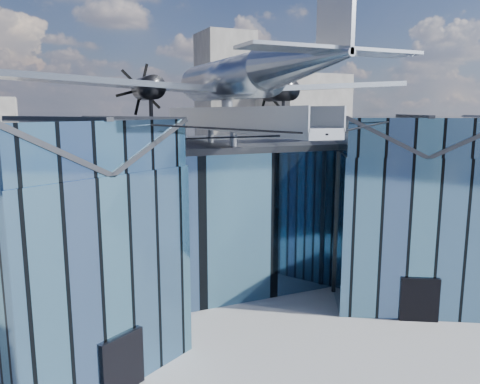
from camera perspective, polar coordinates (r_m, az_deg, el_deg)
name	(u,v)px	position (r m, az deg, el deg)	size (l,w,h in m)	color
ground_plane	(254,316)	(28.87, 1.68, -14.87)	(120.00, 120.00, 0.00)	gray
museum	(217,207)	(32.22, -2.77, -1.84)	(32.88, 24.50, 17.60)	teal
bg_towers	(121,124)	(75.22, -14.34, 8.01)	(77.00, 24.50, 26.00)	gray
tree_side_e	(469,210)	(43.33, 26.17, -1.97)	(4.90, 4.90, 5.83)	#372616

